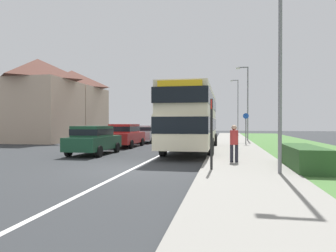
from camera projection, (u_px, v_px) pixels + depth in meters
ground_plane at (131, 170)px, 11.38m from camera, size 120.00×120.00×0.00m
lane_marking_centre at (169, 151)px, 19.24m from camera, size 0.14×60.00×0.01m
pavement_near_side at (239, 154)px, 16.50m from camera, size 3.20×68.00×0.12m
grass_verge_seaward at (324, 156)px, 15.71m from camera, size 6.00×68.00×0.08m
roadside_hedge at (303, 158)px, 11.17m from camera, size 1.10×3.63×0.90m
double_decker_bus at (193, 117)px, 18.83m from camera, size 2.80×11.32×3.70m
parked_car_dark_green at (94, 139)px, 16.80m from camera, size 1.90×4.14×1.59m
parked_car_red at (125, 134)px, 22.11m from camera, size 1.92×4.43×1.68m
parked_car_silver at (145, 133)px, 27.10m from camera, size 1.99×4.00×1.55m
pedestrian_at_stop at (234, 142)px, 12.67m from camera, size 0.34×0.34×1.67m
bus_stop_sign at (212, 129)px, 10.65m from camera, size 0.09×0.52×2.60m
cycle_route_sign at (246, 127)px, 23.50m from camera, size 0.44×0.08×2.52m
street_lamp_near at (277, 43)px, 9.85m from camera, size 1.14×0.20×7.57m
street_lamp_mid at (247, 98)px, 28.46m from camera, size 1.14×0.20×7.03m
street_lamp_far at (237, 104)px, 43.76m from camera, size 1.14×0.20×7.98m
house_terrace_far_side at (56, 103)px, 31.23m from camera, size 6.44×12.49×7.71m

